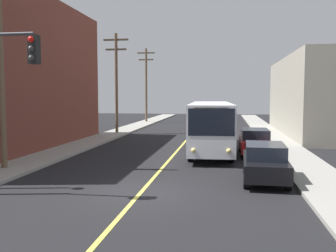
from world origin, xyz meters
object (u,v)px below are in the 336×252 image
(city_bus, at_px, (211,124))
(parked_car_black, at_px, (265,162))
(parked_car_red, at_px, (255,142))
(utility_pole_near, at_px, (0,46))
(utility_pole_far, at_px, (146,81))
(utility_pole_mid, at_px, (116,78))

(city_bus, height_order, parked_car_black, city_bus)
(parked_car_red, distance_m, utility_pole_near, 15.22)
(city_bus, height_order, utility_pole_far, utility_pole_far)
(city_bus, height_order, utility_pole_near, utility_pole_near)
(city_bus, bearing_deg, parked_car_black, -72.54)
(parked_car_red, bearing_deg, city_bus, 153.51)
(parked_car_red, relative_size, utility_pole_far, 0.45)
(city_bus, distance_m, parked_car_red, 3.25)
(city_bus, relative_size, parked_car_black, 2.74)
(utility_pole_mid, bearing_deg, utility_pole_near, -91.53)
(utility_pole_near, xyz_separation_m, utility_pole_mid, (0.47, 17.69, -0.76))
(city_bus, bearing_deg, parked_car_red, -26.49)
(parked_car_red, bearing_deg, utility_pole_near, -151.73)
(utility_pole_near, relative_size, utility_pole_mid, 1.16)
(city_bus, relative_size, parked_car_red, 2.78)
(utility_pole_near, height_order, utility_pole_mid, utility_pole_near)
(parked_car_red, bearing_deg, parked_car_black, -90.83)
(parked_car_red, relative_size, utility_pole_mid, 0.47)
(utility_pole_near, bearing_deg, utility_pole_mid, 88.47)
(parked_car_black, relative_size, utility_pole_far, 0.45)
(parked_car_black, relative_size, utility_pole_mid, 0.48)
(utility_pole_near, distance_m, utility_pole_mid, 17.71)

